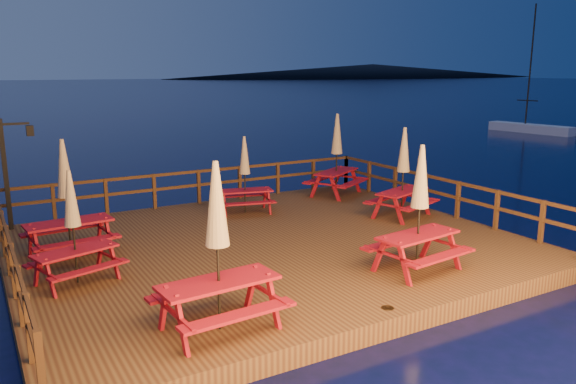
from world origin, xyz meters
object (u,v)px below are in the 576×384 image
at_px(lamp_post, 11,164).
at_px(picnic_table_0, 245,173).
at_px(picnic_table_1, 73,225).
at_px(picnic_table_2, 218,244).
at_px(sailboat, 530,128).

relative_size(lamp_post, picnic_table_0, 1.29).
bearing_deg(picnic_table_1, picnic_table_0, 15.28).
relative_size(picnic_table_0, picnic_table_1, 0.99).
height_order(picnic_table_1, picnic_table_2, picnic_table_2).
bearing_deg(sailboat, picnic_table_2, -156.52).
distance_m(lamp_post, picnic_table_0, 6.39).
height_order(lamp_post, picnic_table_1, lamp_post).
bearing_deg(sailboat, picnic_table_0, -163.85).
height_order(lamp_post, picnic_table_0, lamp_post).
bearing_deg(picnic_table_1, sailboat, 7.15).
distance_m(picnic_table_1, picnic_table_2, 3.80).
bearing_deg(picnic_table_0, picnic_table_2, -104.53).
bearing_deg(lamp_post, picnic_table_0, -13.89).
distance_m(lamp_post, picnic_table_1, 5.09).
distance_m(lamp_post, sailboat, 37.23).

